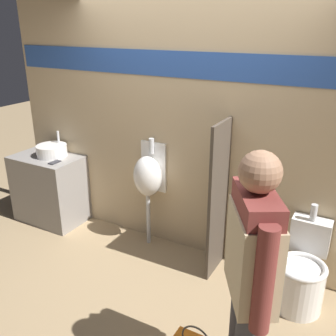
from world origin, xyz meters
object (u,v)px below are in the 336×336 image
(sink_basin, at_px, (52,151))
(urinal_near_counter, at_px, (148,176))
(cell_phone, at_px, (55,162))
(person_in_vest, at_px, (251,272))
(toilet, at_px, (301,276))

(sink_basin, height_order, urinal_near_counter, urinal_near_counter)
(cell_phone, bearing_deg, urinal_near_counter, 12.50)
(person_in_vest, bearing_deg, cell_phone, 37.52)
(cell_phone, bearing_deg, sink_basin, 140.86)
(toilet, bearing_deg, urinal_near_counter, 173.01)
(toilet, height_order, person_in_vest, person_in_vest)
(sink_basin, xyz_separation_m, toilet, (2.93, -0.12, -0.61))
(sink_basin, distance_m, person_in_vest, 3.04)
(sink_basin, relative_size, urinal_near_counter, 0.30)
(sink_basin, distance_m, urinal_near_counter, 1.29)
(sink_basin, relative_size, toilet, 0.41)
(sink_basin, bearing_deg, person_in_vest, -23.77)
(urinal_near_counter, height_order, person_in_vest, person_in_vest)
(urinal_near_counter, height_order, toilet, urinal_near_counter)
(urinal_near_counter, distance_m, toilet, 1.73)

